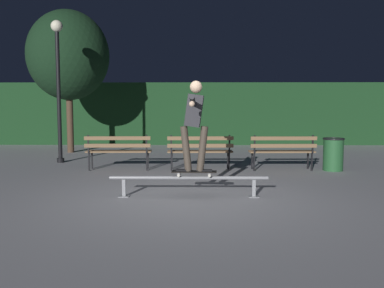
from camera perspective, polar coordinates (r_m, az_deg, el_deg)
ground_plane at (r=7.19m, az=-0.47°, el=-7.44°), size 90.00×90.00×0.00m
hedge_backdrop at (r=17.28m, az=0.21°, el=4.19°), size 24.00×1.20×2.51m
grind_rail at (r=7.25m, az=-0.45°, el=-5.06°), size 2.76×0.18×0.36m
skateboard at (r=7.22m, az=0.30°, el=-3.86°), size 0.79×0.24×0.09m
skateboarder at (r=7.13m, az=0.33°, el=3.59°), size 0.62×1.41×1.56m
park_bench_leftmost at (r=10.35m, az=-10.07°, el=-0.61°), size 1.61×0.46×0.88m
park_bench_left_center at (r=10.16m, az=1.13°, el=-0.63°), size 1.61×0.46×0.88m
park_bench_right_center at (r=10.38m, az=12.30°, el=-0.63°), size 1.61×0.46×0.88m
tree_far_left at (r=14.74m, az=-16.61°, el=11.54°), size 2.70×2.70×4.74m
lamp_post_left at (r=12.13m, az=-17.90°, el=9.27°), size 0.32×0.32×3.90m
trash_can at (r=10.71m, az=18.81°, el=-1.28°), size 0.52×0.52×0.80m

